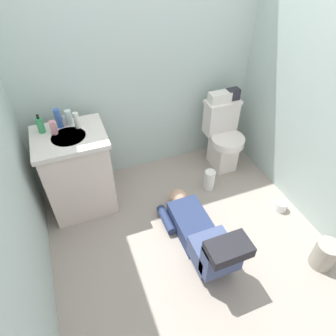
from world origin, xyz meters
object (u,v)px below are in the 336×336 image
(person_plumber, at_px, (201,234))
(bottle_blue, at_px, (58,118))
(tissue_box, at_px, (220,97))
(toilet, at_px, (223,137))
(soap_dispenser, at_px, (40,125))
(toilet_paper_roll, at_px, (281,206))
(bottle_pink, at_px, (53,128))
(bottle_white, at_px, (77,120))
(paper_towel_roll, at_px, (209,180))
(toiletry_bag, at_px, (233,94))
(bottle_clear, at_px, (69,118))
(trash_can, at_px, (324,254))
(faucet, at_px, (65,121))
(vanity_cabinet, at_px, (78,171))

(person_plumber, relative_size, bottle_blue, 6.30)
(tissue_box, bearing_deg, toilet, -63.57)
(tissue_box, distance_m, soap_dispenser, 1.68)
(toilet, distance_m, toilet_paper_roll, 0.92)
(person_plumber, relative_size, bottle_pink, 9.15)
(bottle_white, relative_size, paper_towel_roll, 0.63)
(toiletry_bag, height_order, paper_towel_roll, toiletry_bag)
(toilet, height_order, toilet_paper_roll, toilet)
(paper_towel_roll, xyz_separation_m, toilet_paper_roll, (0.52, -0.52, -0.06))
(bottle_clear, distance_m, paper_towel_roll, 1.48)
(bottle_pink, bearing_deg, tissue_box, 3.28)
(trash_can, bearing_deg, toilet, 96.16)
(bottle_blue, bearing_deg, soap_dispenser, -170.89)
(bottle_pink, relative_size, toilet_paper_roll, 1.06)
(faucet, height_order, bottle_pink, bottle_pink)
(toiletry_bag, distance_m, bottle_clear, 1.60)
(toilet, xyz_separation_m, bottle_blue, (-1.58, 0.08, 0.54))
(vanity_cabinet, xyz_separation_m, trash_can, (1.69, -1.38, -0.29))
(bottle_white, bearing_deg, faucet, 149.11)
(vanity_cabinet, bearing_deg, bottle_blue, 106.16)
(faucet, xyz_separation_m, person_plumber, (0.84, -1.02, -0.69))
(faucet, bearing_deg, trash_can, -41.93)
(soap_dispenser, distance_m, bottle_white, 0.29)
(tissue_box, bearing_deg, vanity_cabinet, -174.14)
(bottle_white, height_order, paper_towel_roll, bottle_white)
(person_plumber, height_order, trash_can, person_plumber)
(toilet, relative_size, toilet_paper_roll, 6.82)
(paper_towel_roll, bearing_deg, toiletry_bag, 45.35)
(toilet_paper_roll, bearing_deg, toilet, 104.41)
(person_plumber, relative_size, trash_can, 4.13)
(vanity_cabinet, bearing_deg, tissue_box, 5.86)
(bottle_pink, xyz_separation_m, paper_towel_roll, (1.33, -0.32, -0.77))
(bottle_white, xyz_separation_m, paper_towel_roll, (1.14, -0.34, -0.78))
(person_plumber, distance_m, paper_towel_roll, 0.74)
(bottle_pink, relative_size, trash_can, 0.45)
(faucet, relative_size, tissue_box, 0.45)
(faucet, distance_m, tissue_box, 1.49)
(bottle_pink, xyz_separation_m, bottle_clear, (0.14, 0.09, 0.01))
(bottle_pink, bearing_deg, trash_can, -38.87)
(faucet, xyz_separation_m, trash_can, (1.69, -1.52, -0.74))
(bottle_blue, relative_size, paper_towel_roll, 0.75)
(vanity_cabinet, xyz_separation_m, soap_dispenser, (-0.19, 0.12, 0.47))
(bottle_pink, bearing_deg, bottle_blue, 56.61)
(vanity_cabinet, height_order, paper_towel_roll, vanity_cabinet)
(vanity_cabinet, relative_size, trash_can, 3.18)
(bottle_white, bearing_deg, paper_towel_roll, -16.60)
(bottle_pink, bearing_deg, toilet, 0.02)
(toilet, relative_size, faucet, 7.50)
(toilet, distance_m, trash_can, 1.47)
(bottle_blue, bearing_deg, tissue_box, 0.33)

